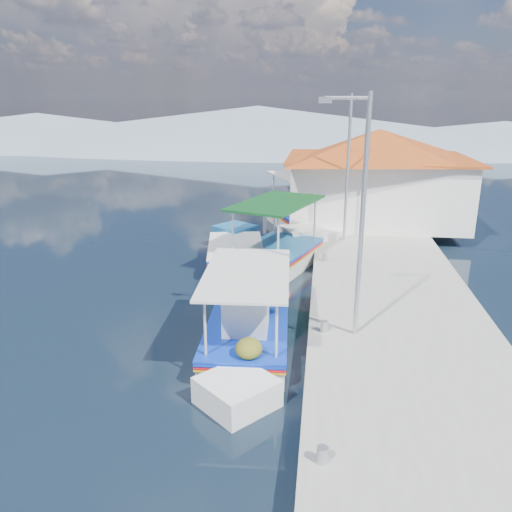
# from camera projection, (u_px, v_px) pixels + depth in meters

# --- Properties ---
(ground) EXTENTS (160.00, 160.00, 0.00)m
(ground) POSITION_uv_depth(u_px,v_px,m) (161.00, 378.00, 11.99)
(ground) COLOR black
(ground) RESTS_ON ground
(quay) EXTENTS (5.00, 44.00, 0.50)m
(quay) POSITION_uv_depth(u_px,v_px,m) (388.00, 289.00, 16.84)
(quay) COLOR #A09C95
(quay) RESTS_ON ground
(bollards) EXTENTS (0.20, 17.20, 0.30)m
(bollards) POSITION_uv_depth(u_px,v_px,m) (324.00, 283.00, 16.28)
(bollards) COLOR #A5A8AD
(bollards) RESTS_ON quay
(main_caique) EXTENTS (2.38, 7.24, 2.39)m
(main_caique) POSITION_uv_depth(u_px,v_px,m) (248.00, 331.00, 13.35)
(main_caique) COLOR silver
(main_caique) RESTS_ON ground
(caique_green_canopy) EXTENTS (3.97, 7.31, 2.90)m
(caique_green_canopy) POSITION_uv_depth(u_px,v_px,m) (275.00, 257.00, 19.64)
(caique_green_canopy) COLOR silver
(caique_green_canopy) RESTS_ON ground
(caique_blue_hull) EXTENTS (2.92, 6.97, 1.26)m
(caique_blue_hull) POSITION_uv_depth(u_px,v_px,m) (236.00, 256.00, 19.99)
(caique_blue_hull) COLOR #185B93
(caique_blue_hull) RESTS_ON ground
(caique_far) EXTENTS (4.52, 7.67, 2.92)m
(caique_far) POSITION_uv_depth(u_px,v_px,m) (303.00, 218.00, 25.47)
(caique_far) COLOR silver
(caique_far) RESTS_ON ground
(harbor_building) EXTENTS (10.49, 10.49, 4.40)m
(harbor_building) POSITION_uv_depth(u_px,v_px,m) (377.00, 174.00, 24.54)
(harbor_building) COLOR white
(harbor_building) RESTS_ON quay
(lamp_post_near) EXTENTS (1.21, 0.14, 6.00)m
(lamp_post_near) POSITION_uv_depth(u_px,v_px,m) (359.00, 207.00, 12.15)
(lamp_post_near) COLOR #A5A8AD
(lamp_post_near) RESTS_ON quay
(lamp_post_far) EXTENTS (1.21, 0.14, 6.00)m
(lamp_post_far) POSITION_uv_depth(u_px,v_px,m) (346.00, 161.00, 20.65)
(lamp_post_far) COLOR #A5A8AD
(lamp_post_far) RESTS_ON quay
(mountain_ridge) EXTENTS (171.40, 96.00, 5.50)m
(mountain_ridge) POSITION_uv_depth(u_px,v_px,m) (349.00, 132.00, 63.46)
(mountain_ridge) COLOR gray
(mountain_ridge) RESTS_ON ground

